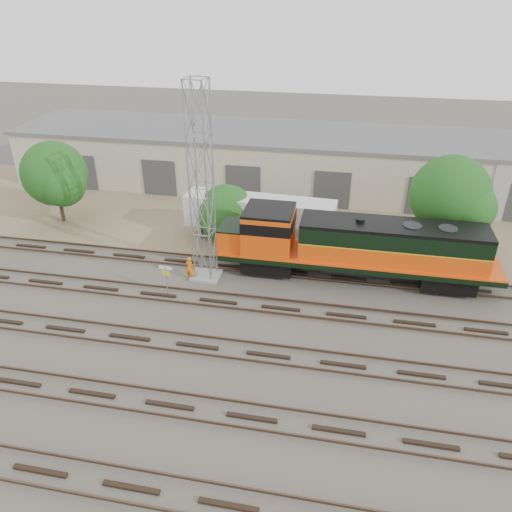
% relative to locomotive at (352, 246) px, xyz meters
% --- Properties ---
extents(ground, '(140.00, 140.00, 0.00)m').
position_rel_locomotive_xyz_m(ground, '(-4.03, -6.00, -2.52)').
color(ground, '#47423A').
rests_on(ground, ground).
extents(dirt_strip, '(80.00, 16.00, 0.02)m').
position_rel_locomotive_xyz_m(dirt_strip, '(-4.03, 9.00, -2.51)').
color(dirt_strip, '#726047').
rests_on(dirt_strip, ground).
extents(tracks, '(80.00, 20.40, 0.28)m').
position_rel_locomotive_xyz_m(tracks, '(-4.03, -9.00, -2.44)').
color(tracks, black).
rests_on(tracks, ground).
extents(warehouse, '(58.40, 10.40, 5.30)m').
position_rel_locomotive_xyz_m(warehouse, '(-3.99, 16.98, 0.13)').
color(warehouse, '#B8B29A').
rests_on(warehouse, ground).
extents(locomotive, '(18.41, 3.23, 4.42)m').
position_rel_locomotive_xyz_m(locomotive, '(0.00, 0.00, 0.00)').
color(locomotive, black).
rests_on(locomotive, tracks).
extents(signal_tower, '(1.93, 1.93, 13.04)m').
position_rel_locomotive_xyz_m(signal_tower, '(-9.66, -1.54, 3.85)').
color(signal_tower, gray).
rests_on(signal_tower, ground).
extents(sign_post, '(0.89, 0.09, 2.17)m').
position_rel_locomotive_xyz_m(sign_post, '(-11.45, -4.29, -1.00)').
color(sign_post, gray).
rests_on(sign_post, ground).
extents(worker, '(0.70, 0.56, 1.69)m').
position_rel_locomotive_xyz_m(worker, '(-10.64, -2.10, -1.67)').
color(worker, orange).
rests_on(worker, ground).
extents(semi_trailer, '(11.60, 2.91, 3.54)m').
position_rel_locomotive_xyz_m(semi_trailer, '(-6.81, 4.49, -0.29)').
color(semi_trailer, silver).
rests_on(semi_trailer, ground).
extents(tree_west, '(5.49, 5.22, 6.84)m').
position_rel_locomotive_xyz_m(tree_west, '(-23.76, 4.61, 1.57)').
color(tree_west, '#382619').
rests_on(tree_west, ground).
extents(tree_mid, '(4.75, 4.52, 4.52)m').
position_rel_locomotive_xyz_m(tree_mid, '(-9.51, 4.48, -0.64)').
color(tree_mid, '#382619').
rests_on(tree_mid, ground).
extents(tree_east, '(5.83, 5.55, 7.49)m').
position_rel_locomotive_xyz_m(tree_east, '(6.70, 4.70, 2.05)').
color(tree_east, '#382619').
rests_on(tree_east, ground).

